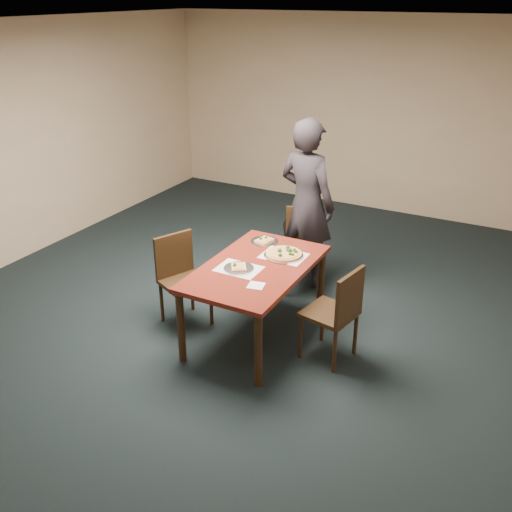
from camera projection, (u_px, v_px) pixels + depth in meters
The scene contains 13 objects.
ground at pixel (220, 322), 5.81m from camera, with size 8.00×8.00×0.00m, color black.
room_shell at pixel (214, 155), 5.07m from camera, with size 8.00×8.00×8.00m.
dining_table at pixel (256, 275), 5.32m from camera, with size 0.90×1.50×0.75m.
chair_far at pixel (304, 244), 6.32m from camera, with size 0.55×0.55×0.91m.
chair_left at pixel (181, 274), 5.64m from camera, with size 0.56×0.56×0.91m.
chair_right at pixel (337, 310), 5.02m from camera, with size 0.49×0.49×0.91m.
diner at pixel (307, 203), 6.26m from camera, with size 0.69×0.45×1.89m, color black.
placemat_main at pixel (284, 256), 5.48m from camera, with size 0.42×0.32×0.00m, color white.
placemat_near at pixel (239, 269), 5.22m from camera, with size 0.40×0.30×0.00m, color white.
pizza_pan at pixel (284, 254), 5.47m from camera, with size 0.38×0.38×0.07m.
slice_plate_near at pixel (239, 268), 5.22m from camera, with size 0.28×0.28×0.06m.
slice_plate_far at pixel (264, 241), 5.78m from camera, with size 0.28×0.28×0.06m.
napkin at pixel (256, 286), 4.92m from camera, with size 0.14×0.14×0.01m, color white.
Camera 1 is at (2.66, -4.22, 3.07)m, focal length 40.00 mm.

